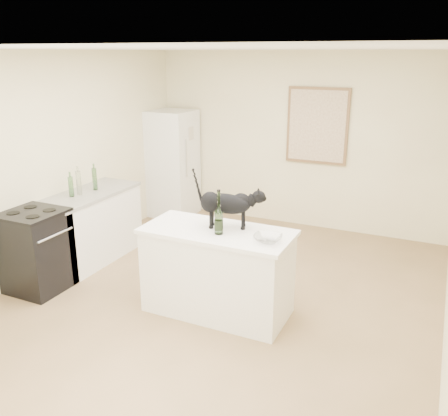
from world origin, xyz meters
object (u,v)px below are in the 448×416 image
black_cat (226,206)px  glass_bowl (268,239)px  fridge (172,164)px  stove (37,252)px  wine_bottle (219,215)px

black_cat → glass_bowl: 0.58m
fridge → stove: bearing=-90.0°
fridge → glass_bowl: (2.61, -2.63, 0.08)m
black_cat → glass_bowl: size_ratio=2.41×
stove → glass_bowl: size_ratio=3.42×
fridge → wine_bottle: fridge is taller
wine_bottle → glass_bowl: (0.50, 0.01, -0.16)m
fridge → black_cat: 3.23m
stove → black_cat: 2.26m
black_cat → stove: bearing=174.4°
wine_bottle → fridge: bearing=128.6°
stove → black_cat: (2.10, 0.51, 0.67)m
stove → wine_bottle: 2.23m
black_cat → wine_bottle: size_ratio=1.63×
wine_bottle → black_cat: bearing=93.3°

